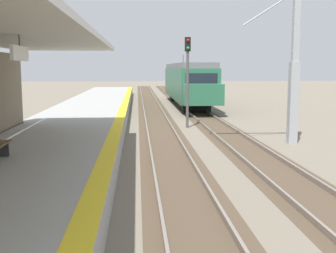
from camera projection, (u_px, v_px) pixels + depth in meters
name	position (u px, v px, depth m)	size (l,w,h in m)	color
station_platform	(64.00, 139.00, 18.33)	(5.00, 80.00, 0.91)	#999993
track_pair_nearest_platform	(161.00, 133.00, 22.65)	(2.34, 120.00, 0.16)	#4C3D2D
track_pair_middle	(225.00, 133.00, 22.89)	(2.34, 120.00, 0.16)	#4C3D2D
approaching_train	(188.00, 82.00, 39.71)	(2.93, 19.60, 4.76)	#286647
rail_signal_post	(188.00, 73.00, 24.75)	(0.32, 0.34, 5.20)	#4C4C4C
catenary_pylon_far_side	(288.00, 65.00, 19.47)	(5.00, 0.40, 7.50)	#9EA3A8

